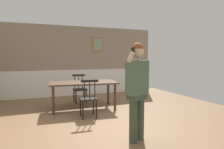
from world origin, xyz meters
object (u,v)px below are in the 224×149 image
chair_near_window (89,98)px  chair_by_doorway (80,89)px  dining_table (83,85)px  person_figure (137,85)px

chair_near_window → chair_by_doorway: bearing=87.9°
dining_table → chair_near_window: chair_near_window is taller
chair_near_window → chair_by_doorway: size_ratio=1.04×
person_figure → chair_by_doorway: bearing=-108.0°
dining_table → chair_by_doorway: 0.89m
dining_table → chair_near_window: 0.88m
chair_by_doorway → person_figure: person_figure is taller
dining_table → chair_near_window: bearing=-95.9°
chair_by_doorway → person_figure: bearing=95.3°
dining_table → person_figure: bearing=-82.3°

